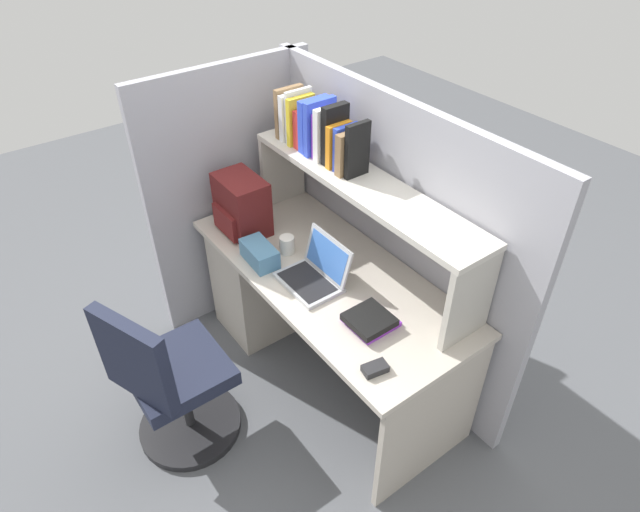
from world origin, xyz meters
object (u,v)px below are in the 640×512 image
at_px(backpack, 241,206).
at_px(office_chair, 171,386).
at_px(computer_mouse, 375,368).
at_px(tissue_box, 260,254).
at_px(paper_cup, 287,245).
at_px(laptop, 315,273).

distance_m(backpack, office_chair, 0.99).
xyz_separation_m(computer_mouse, tissue_box, (-0.89, 0.00, 0.03)).
bearing_deg(paper_cup, computer_mouse, -10.15).
distance_m(backpack, paper_cup, 0.34).
relative_size(computer_mouse, tissue_box, 0.47).
bearing_deg(computer_mouse, laptop, 178.00).
relative_size(backpack, computer_mouse, 3.03).
relative_size(laptop, office_chair, 0.33).
bearing_deg(tissue_box, computer_mouse, 3.14).
distance_m(laptop, computer_mouse, 0.62).
xyz_separation_m(backpack, tissue_box, (0.30, -0.08, -0.10)).
bearing_deg(backpack, computer_mouse, -3.74).
height_order(laptop, paper_cup, laptop).
height_order(backpack, computer_mouse, backpack).
bearing_deg(backpack, laptop, 5.92).
xyz_separation_m(backpack, computer_mouse, (1.19, -0.08, -0.14)).
xyz_separation_m(backpack, paper_cup, (0.32, 0.08, -0.11)).
height_order(computer_mouse, paper_cup, paper_cup).
height_order(paper_cup, office_chair, office_chair).
relative_size(backpack, tissue_box, 1.43).
height_order(laptop, backpack, backpack).
relative_size(tissue_box, office_chair, 0.24).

